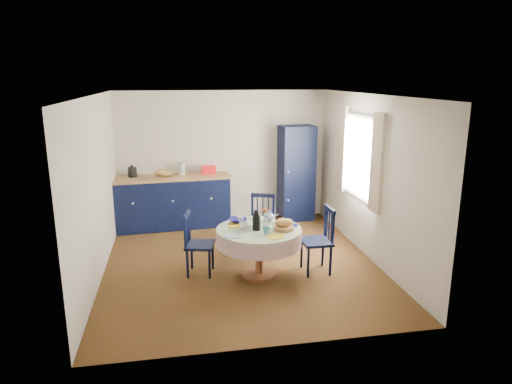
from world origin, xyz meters
The scene contains 17 objects.
floor centered at (0.00, 0.00, 0.00)m, with size 4.50×4.50×0.00m, color black.
ceiling centered at (0.00, 0.00, 2.50)m, with size 4.50×4.50×0.00m, color white.
wall_back centered at (0.00, 2.25, 1.25)m, with size 4.00×0.02×2.50m, color beige.
wall_left centered at (-2.00, 0.00, 1.25)m, with size 0.02×4.50×2.50m, color beige.
wall_right centered at (2.00, 0.00, 1.25)m, with size 0.02×4.50×2.50m, color beige.
window centered at (1.95, 0.30, 1.52)m, with size 0.10×1.74×1.45m.
kitchen_counter centered at (-1.00, 1.96, 0.50)m, with size 2.21×0.81×1.21m.
pantry_cabinet centered at (1.40, 2.00, 0.92)m, with size 0.68×0.52×1.84m.
dining_table centered at (0.19, -0.52, 0.60)m, with size 1.18×1.18×0.99m.
chair_left centered at (-0.66, -0.26, 0.46)m, with size 0.47×0.48×0.91m.
chair_far centered at (0.39, 0.33, 0.48)m, with size 0.54×0.52×0.95m.
chair_right centered at (1.06, -0.50, 0.48)m, with size 0.41×0.43×0.96m.
mug_a centered at (-0.03, -0.50, 0.76)m, with size 0.12×0.12×0.10m, color silver.
mug_b centered at (0.24, -0.76, 0.76)m, with size 0.10×0.10×0.10m, color #2E717F.
mug_c centered at (0.52, -0.32, 0.76)m, with size 0.12×0.12×0.10m, color black.
mug_d centered at (-0.03, -0.21, 0.76)m, with size 0.11×0.11×0.10m, color silver.
cobalt_bowl centered at (-0.06, -0.20, 0.74)m, with size 0.25×0.25×0.06m, color navy.
Camera 1 is at (-0.93, -6.38, 2.75)m, focal length 32.00 mm.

